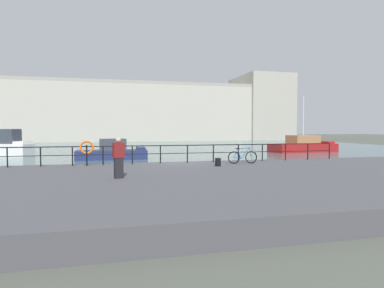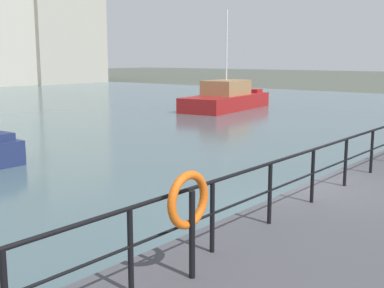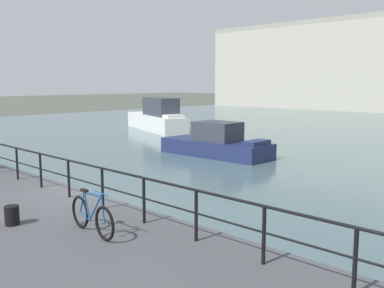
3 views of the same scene
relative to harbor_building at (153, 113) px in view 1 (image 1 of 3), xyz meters
The scene contains 11 objects.
ground_plane 59.00m from the harbor_building, 95.56° to the right, with size 240.00×240.00×0.00m, color #4C5147.
water_basin 29.45m from the harbor_building, 101.41° to the right, with size 80.00×60.00×0.01m, color #476066.
quay_promenade 65.40m from the harbor_building, 95.01° to the right, with size 56.00×13.00×0.73m, color #47474C.
harbor_building is the anchor object (origin of this frame).
moored_white_yacht 49.04m from the harbor_building, 101.43° to the right, with size 6.30×2.35×1.84m.
moored_cabin_cruiser 45.60m from the harbor_building, 73.99° to the right, with size 8.49×3.96×6.66m.
quay_railing 59.73m from the harbor_building, 96.71° to the right, with size 22.88×0.07×1.08m.
parked_bicycle 60.63m from the harbor_building, 92.18° to the right, with size 1.77×0.21×0.98m.
mooring_bollard 61.65m from the harbor_building, 93.84° to the right, with size 0.32×0.32×0.44m, color black.
life_ring_stand 60.59m from the harbor_building, 100.56° to the right, with size 0.75×0.16×1.40m.
standing_person 65.32m from the harbor_building, 98.36° to the right, with size 0.50×0.39×1.69m.
Camera 1 is at (-4.07, -19.89, 2.78)m, focal length 30.78 mm.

